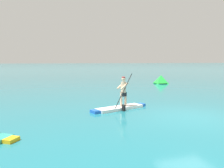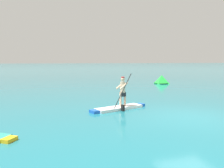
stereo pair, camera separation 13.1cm
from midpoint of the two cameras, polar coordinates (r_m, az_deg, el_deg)
name	(u,v)px [view 1 (the left image)]	position (r m, az deg, el deg)	size (l,w,h in m)	color
ground	(191,117)	(10.97, 18.54, -7.57)	(440.00, 440.00, 0.00)	#1E727F
paddleboarder_mid_center	(120,104)	(11.91, 1.77, -4.82)	(3.23, 1.54, 1.84)	white
race_marker_buoy	(161,80)	(25.71, 11.76, 0.98)	(1.89, 1.89, 0.92)	green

